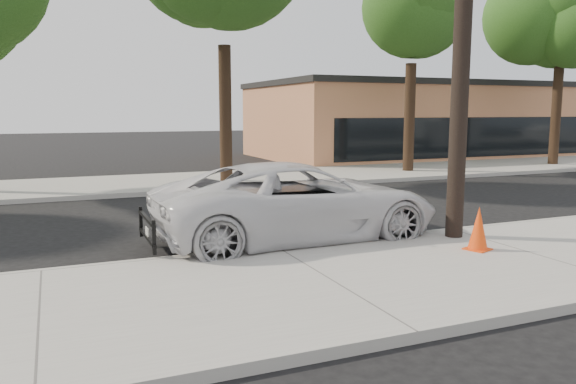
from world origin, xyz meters
The scene contains 10 objects.
ground centered at (0.00, 0.00, 0.00)m, with size 120.00×120.00×0.00m, color black.
near_sidewalk centered at (0.00, -4.30, 0.07)m, with size 90.00×4.40×0.15m, color gray.
far_sidewalk centered at (0.00, 8.50, 0.07)m, with size 90.00×5.00×0.15m, color gray.
curb_near centered at (0.00, -2.10, 0.07)m, with size 90.00×0.12×0.16m, color #9E9B93.
building_main centered at (16.00, 16.00, 2.00)m, with size 18.00×10.00×4.00m, color #C47851.
utility_pole centered at (3.60, -2.70, 4.70)m, with size 1.40×0.34×9.00m.
tree_d centered at (10.20, 7.95, 6.37)m, with size 4.50×4.35×8.75m.
tree_e centered at (18.21, 7.74, 6.70)m, with size 4.80×4.65×9.25m.
police_cruiser centered at (0.80, -1.28, 0.81)m, with size 2.69×5.83×1.62m, color silver.
traffic_cone centered at (3.28, -3.75, 0.53)m, with size 0.52×0.52×0.79m.
Camera 1 is at (-3.73, -11.55, 2.65)m, focal length 35.00 mm.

